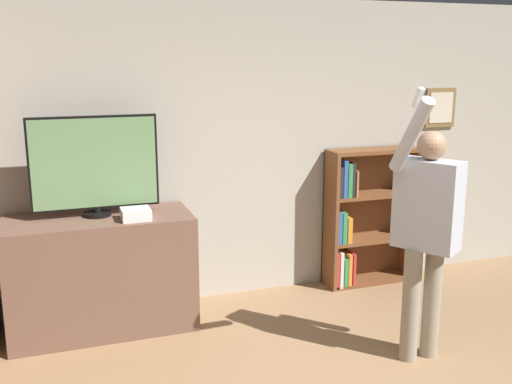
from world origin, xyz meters
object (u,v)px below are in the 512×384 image
object	(u,v)px
bookshelf	(361,219)
person	(427,224)
game_console	(136,214)
television	(95,165)

from	to	relation	value
bookshelf	person	distance (m)	1.58
game_console	bookshelf	bearing A→B (deg)	9.54
person	game_console	bearing A→B (deg)	-152.36
game_console	bookshelf	xyz separation A→B (m)	(2.22, 0.37, -0.35)
game_console	person	world-z (taller)	person
bookshelf	person	world-z (taller)	person
television	bookshelf	size ratio (longest dim) A/B	0.74
bookshelf	person	size ratio (longest dim) A/B	0.67
television	bookshelf	world-z (taller)	television
person	bookshelf	bearing A→B (deg)	136.07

